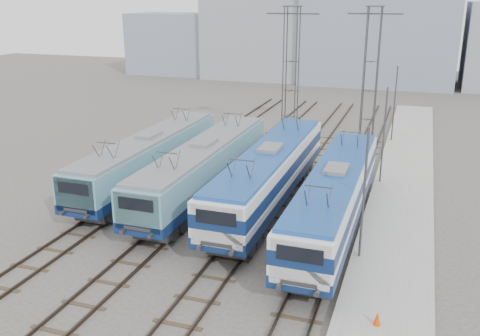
% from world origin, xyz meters
% --- Properties ---
extents(ground, '(160.00, 160.00, 0.00)m').
position_xyz_m(ground, '(0.00, 0.00, 0.00)').
color(ground, '#514C47').
extents(platform, '(4.00, 70.00, 0.30)m').
position_xyz_m(platform, '(10.20, 8.00, 0.15)').
color(platform, '#9E9E99').
rests_on(platform, ground).
extents(locomotive_far_left, '(2.78, 17.57, 3.31)m').
position_xyz_m(locomotive_far_left, '(-6.75, 8.60, 2.19)').
color(locomotive_far_left, '#0E214E').
rests_on(locomotive_far_left, ground).
extents(locomotive_center_left, '(2.85, 17.97, 3.38)m').
position_xyz_m(locomotive_center_left, '(-2.25, 7.67, 2.24)').
color(locomotive_center_left, '#0E214E').
rests_on(locomotive_center_left, ground).
extents(locomotive_center_right, '(2.93, 18.52, 3.48)m').
position_xyz_m(locomotive_center_right, '(2.25, 7.52, 2.36)').
color(locomotive_center_right, '#0E214E').
rests_on(locomotive_center_right, ground).
extents(locomotive_far_right, '(2.84, 17.93, 3.37)m').
position_xyz_m(locomotive_far_right, '(6.75, 5.01, 2.29)').
color(locomotive_far_right, '#0E214E').
rests_on(locomotive_far_right, ground).
extents(catenary_tower_west, '(4.50, 1.20, 12.00)m').
position_xyz_m(catenary_tower_west, '(0.00, 22.00, 6.64)').
color(catenary_tower_west, '#3F4247').
rests_on(catenary_tower_west, ground).
extents(catenary_tower_east, '(4.50, 1.20, 12.00)m').
position_xyz_m(catenary_tower_east, '(6.50, 24.00, 6.64)').
color(catenary_tower_east, '#3F4247').
rests_on(catenary_tower_east, ground).
extents(mast_front, '(0.12, 0.12, 7.00)m').
position_xyz_m(mast_front, '(8.60, 2.00, 3.50)').
color(mast_front, '#3F4247').
rests_on(mast_front, ground).
extents(mast_mid, '(0.12, 0.12, 7.00)m').
position_xyz_m(mast_mid, '(8.60, 14.00, 3.50)').
color(mast_mid, '#3F4247').
rests_on(mast_mid, ground).
extents(mast_rear, '(0.12, 0.12, 7.00)m').
position_xyz_m(mast_rear, '(8.60, 26.00, 3.50)').
color(mast_rear, '#3F4247').
rests_on(mast_rear, ground).
extents(safety_cone, '(0.29, 0.29, 0.61)m').
position_xyz_m(safety_cone, '(9.98, -3.80, 0.61)').
color(safety_cone, '#E03C03').
rests_on(safety_cone, platform).
extents(building_west, '(18.00, 12.00, 14.00)m').
position_xyz_m(building_west, '(-14.00, 62.00, 7.00)').
color(building_west, '#8C919D').
rests_on(building_west, ground).
extents(building_center, '(22.00, 14.00, 18.00)m').
position_xyz_m(building_center, '(4.00, 62.00, 9.00)').
color(building_center, gray).
rests_on(building_center, ground).
extents(building_far_west, '(14.00, 10.00, 10.00)m').
position_xyz_m(building_far_west, '(-30.00, 62.00, 5.00)').
color(building_far_west, gray).
rests_on(building_far_west, ground).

